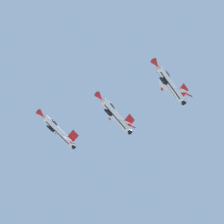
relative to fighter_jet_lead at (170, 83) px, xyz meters
name	(u,v)px	position (x,y,z in m)	size (l,w,h in m)	color
fighter_jet_lead	(170,83)	(0.00, 0.00, 0.00)	(12.03, 12.67, 7.13)	white
fighter_jet_left_wing	(114,114)	(-11.17, 11.43, -1.48)	(12.06, 12.67, 7.25)	white
fighter_jet_right_wing	(57,130)	(-24.45, 21.43, -0.12)	(12.16, 12.67, 7.70)	white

